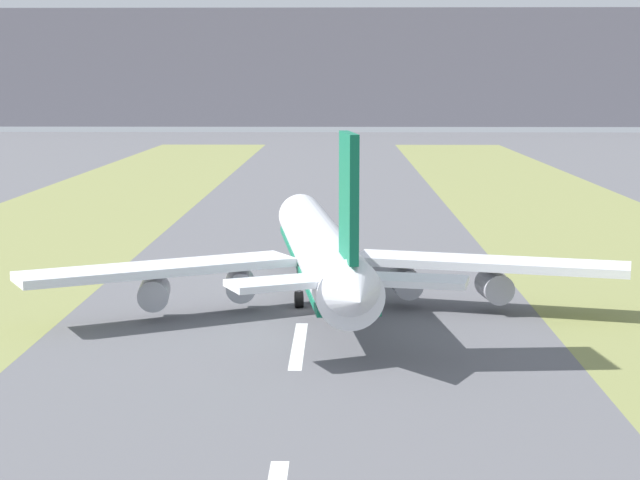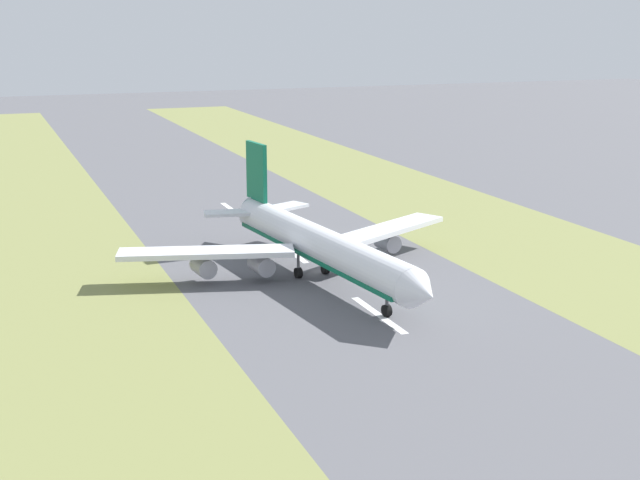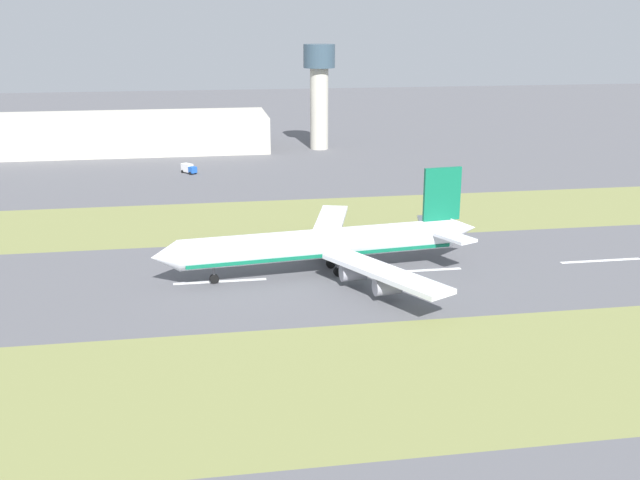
% 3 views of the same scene
% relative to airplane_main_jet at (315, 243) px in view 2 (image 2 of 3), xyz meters
% --- Properties ---
extents(ground_plane, '(800.00, 800.00, 0.00)m').
position_rel_airplane_main_jet_xyz_m(ground_plane, '(-1.85, -2.86, -6.02)').
color(ground_plane, '#56565B').
extents(grass_median_west, '(40.00, 600.00, 0.01)m').
position_rel_airplane_main_jet_xyz_m(grass_median_west, '(-46.85, -2.86, -6.02)').
color(grass_median_west, olive).
rests_on(grass_median_west, ground).
extents(grass_median_east, '(40.00, 600.00, 0.01)m').
position_rel_airplane_main_jet_xyz_m(grass_median_east, '(43.15, -2.86, -6.02)').
color(grass_median_east, olive).
rests_on(grass_median_east, ground).
extents(centreline_dash_near, '(1.20, 18.00, 0.01)m').
position_rel_airplane_main_jet_xyz_m(centreline_dash_near, '(-1.85, -58.11, -6.01)').
color(centreline_dash_near, silver).
rests_on(centreline_dash_near, ground).
extents(centreline_dash_mid, '(1.20, 18.00, 0.01)m').
position_rel_airplane_main_jet_xyz_m(centreline_dash_mid, '(-1.85, -18.11, -6.01)').
color(centreline_dash_mid, silver).
rests_on(centreline_dash_mid, ground).
extents(centreline_dash_far, '(1.20, 18.00, 0.01)m').
position_rel_airplane_main_jet_xyz_m(centreline_dash_far, '(-1.85, 21.89, -6.01)').
color(centreline_dash_far, silver).
rests_on(centreline_dash_far, ground).
extents(airplane_main_jet, '(63.72, 67.19, 20.20)m').
position_rel_airplane_main_jet_xyz_m(airplane_main_jet, '(0.00, 0.00, 0.00)').
color(airplane_main_jet, silver).
rests_on(airplane_main_jet, ground).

